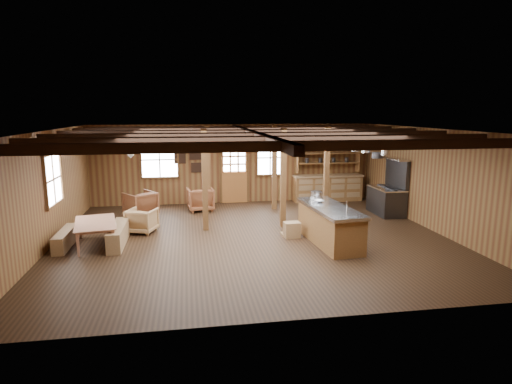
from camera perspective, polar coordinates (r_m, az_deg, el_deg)
room at (r=10.90m, az=-0.30°, el=0.91°), size 10.04×9.04×2.84m
ceiling_joists at (r=10.93m, az=-0.46°, el=7.69°), size 9.80×8.82×0.18m
timber_posts at (r=13.01m, az=0.53°, el=2.53°), size 3.95×2.35×2.80m
back_door at (r=15.34m, az=-2.89°, el=1.83°), size 1.02×0.08×2.15m
window_back_left at (r=15.19m, az=-12.74°, el=4.22°), size 1.32×0.06×1.32m
window_back_right at (r=15.45m, az=1.89°, el=4.59°), size 1.02×0.06×1.32m
window_left at (r=11.71m, az=-25.48°, el=1.53°), size 0.14×1.24×1.32m
notice_boards at (r=15.15m, az=-8.58°, el=4.50°), size 1.08×0.03×0.90m
back_counter at (r=15.88m, az=9.50°, el=0.98°), size 2.55×0.60×2.45m
pendant_lamps at (r=11.67m, az=-12.13°, el=5.54°), size 1.86×2.36×0.66m
pot_rack at (r=11.80m, az=13.97°, el=5.66°), size 0.39×3.00×0.46m
kitchen_island at (r=10.84m, az=9.79°, el=-4.31°), size 1.07×2.56×1.20m
step_stool at (r=11.28m, az=4.80°, el=-5.03°), size 0.48×0.35×0.41m
commercial_range at (r=14.30m, az=17.17°, el=-0.46°), size 0.78×1.47×1.82m
dining_table at (r=11.27m, az=-20.40°, el=-5.22°), size 1.24×1.83×0.59m
bench_wall at (r=11.47m, az=-24.06°, el=-5.70°), size 0.28×1.48×0.41m
bench_aisle at (r=11.20m, az=-17.86°, el=-5.45°), size 0.33×1.75×0.48m
armchair_a at (r=13.87m, az=-15.14°, el=-1.55°), size 1.19×1.19×0.79m
armchair_b at (r=14.28m, az=-7.41°, el=-0.96°), size 0.91×0.93×0.76m
armchair_c at (r=12.04m, az=-14.97°, el=-3.71°), size 0.92×0.93×0.66m
counter_pot at (r=11.63m, az=8.07°, el=-0.40°), size 0.32×0.32×0.19m
bowl at (r=11.15m, az=8.29°, el=-1.22°), size 0.34×0.34×0.07m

